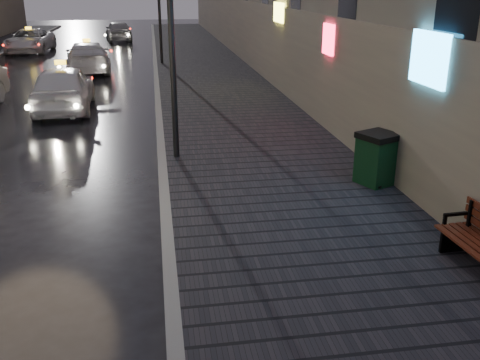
# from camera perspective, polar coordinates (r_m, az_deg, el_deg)

# --- Properties ---
(ground) EXTENTS (120.00, 120.00, 0.00)m
(ground) POSITION_cam_1_polar(r_m,az_deg,el_deg) (7.51, -19.10, -13.35)
(ground) COLOR black
(ground) RESTS_ON ground
(sidewalk) EXTENTS (4.60, 58.00, 0.15)m
(sidewalk) POSITION_cam_1_polar(r_m,az_deg,el_deg) (27.57, -3.91, 12.00)
(sidewalk) COLOR black
(sidewalk) RESTS_ON ground
(curb) EXTENTS (0.20, 58.00, 0.15)m
(curb) POSITION_cam_1_polar(r_m,az_deg,el_deg) (27.46, -9.01, 11.77)
(curb) COLOR slate
(curb) RESTS_ON ground
(lamp_near) EXTENTS (0.36, 0.36, 5.28)m
(lamp_near) POSITION_cam_1_polar(r_m,az_deg,el_deg) (12.19, -7.45, 17.63)
(lamp_near) COLOR black
(lamp_near) RESTS_ON sidewalk
(trash_bin) EXTENTS (0.92, 0.92, 1.06)m
(trash_bin) POSITION_cam_1_polar(r_m,az_deg,el_deg) (11.18, 14.40, 2.29)
(trash_bin) COLOR black
(trash_bin) RESTS_ON sidewalk
(taxi_near) EXTENTS (1.96, 4.53, 1.52)m
(taxi_near) POSITION_cam_1_polar(r_m,az_deg,el_deg) (18.86, -18.33, 9.32)
(taxi_near) COLOR silver
(taxi_near) RESTS_ON ground
(taxi_mid) EXTENTS (2.54, 5.09, 1.42)m
(taxi_mid) POSITION_cam_1_polar(r_m,az_deg,el_deg) (27.05, -15.93, 12.50)
(taxi_mid) COLOR silver
(taxi_mid) RESTS_ON ground
(taxi_far) EXTENTS (2.50, 5.05, 1.38)m
(taxi_far) POSITION_cam_1_polar(r_m,az_deg,el_deg) (36.28, -21.50, 13.66)
(taxi_far) COLOR silver
(taxi_far) RESTS_ON ground
(car_far) EXTENTS (2.27, 4.44, 1.45)m
(car_far) POSITION_cam_1_polar(r_m,az_deg,el_deg) (41.64, -12.83, 15.25)
(car_far) COLOR #95959C
(car_far) RESTS_ON ground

